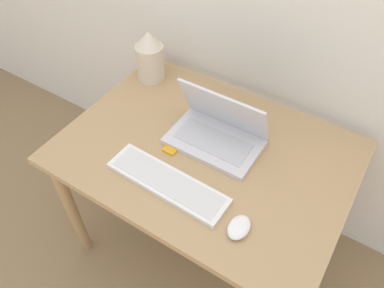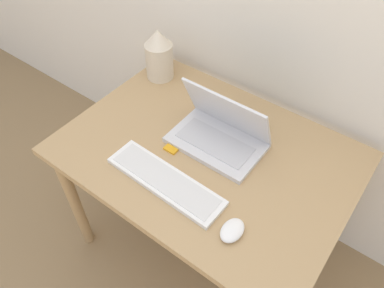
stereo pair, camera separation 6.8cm
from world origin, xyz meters
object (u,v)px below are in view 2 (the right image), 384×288
at_px(mp3_player, 174,146).
at_px(vase, 159,55).
at_px(laptop, 220,132).
at_px(mouse, 232,230).
at_px(keyboard, 165,181).

bearing_deg(mp3_player, vase, 136.47).
distance_m(laptop, vase, 0.49).
height_order(mouse, vase, vase).
height_order(vase, mp3_player, vase).
height_order(keyboard, mouse, mouse).
bearing_deg(mp3_player, keyboard, -61.17).
xyz_separation_m(laptop, keyboard, (-0.04, -0.28, -0.04)).
height_order(mouse, mp3_player, mouse).
bearing_deg(mp3_player, mouse, -25.04).
bearing_deg(vase, laptop, -21.92).
distance_m(keyboard, mouse, 0.29).
bearing_deg(mp3_player, laptop, 47.39).
relative_size(mouse, mp3_player, 1.47).
height_order(laptop, keyboard, laptop).
bearing_deg(mouse, laptop, 129.61).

